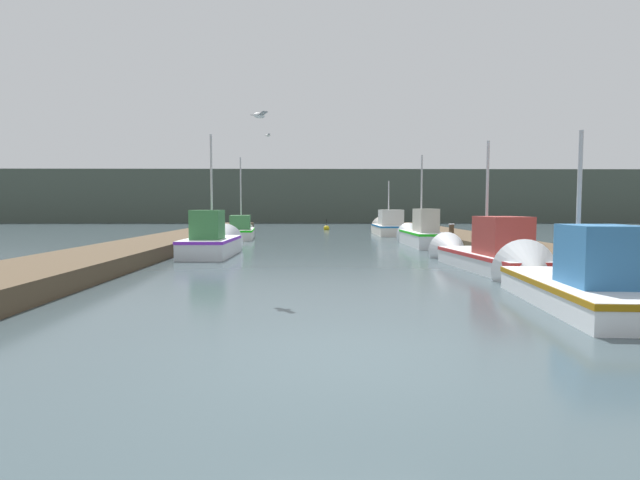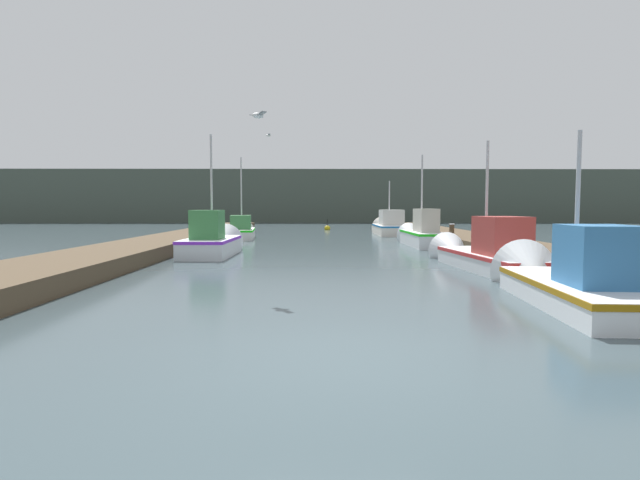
% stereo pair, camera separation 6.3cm
% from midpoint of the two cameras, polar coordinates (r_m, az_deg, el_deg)
% --- Properties ---
extents(ground_plane, '(200.00, 200.00, 0.00)m').
position_cam_midpoint_polar(ground_plane, '(6.10, 3.60, -13.30)').
color(ground_plane, '#38474C').
extents(dock_left, '(2.77, 40.00, 0.47)m').
position_cam_midpoint_polar(dock_left, '(22.78, -16.90, -0.26)').
color(dock_left, '#4C3D2B').
rests_on(dock_left, ground_plane).
extents(dock_right, '(2.77, 40.00, 0.47)m').
position_cam_midpoint_polar(dock_right, '(23.04, 17.74, -0.23)').
color(dock_right, '#4C3D2B').
rests_on(dock_right, ground_plane).
extents(distant_shore_ridge, '(120.00, 16.00, 5.96)m').
position_cam_midpoint_polar(distant_shore_ridge, '(63.29, -0.23, 4.90)').
color(distant_shore_ridge, '#424C42').
rests_on(distant_shore_ridge, ground_plane).
extents(fishing_boat_0, '(2.02, 5.39, 3.72)m').
position_cam_midpoint_polar(fishing_boat_0, '(10.74, 26.42, -4.12)').
color(fishing_boat_0, silver).
rests_on(fishing_boat_0, ground_plane).
extents(fishing_boat_1, '(1.86, 6.19, 4.06)m').
position_cam_midpoint_polar(fishing_boat_1, '(15.35, 18.12, -1.43)').
color(fishing_boat_1, silver).
rests_on(fishing_boat_1, ground_plane).
extents(fishing_boat_2, '(1.69, 4.67, 4.86)m').
position_cam_midpoint_polar(fishing_boat_2, '(19.08, -11.97, -0.17)').
color(fishing_boat_2, silver).
rests_on(fishing_boat_2, ground_plane).
extents(fishing_boat_3, '(1.38, 5.54, 4.46)m').
position_cam_midpoint_polar(fishing_boat_3, '(23.74, 11.50, 0.70)').
color(fishing_boat_3, silver).
rests_on(fishing_boat_3, ground_plane).
extents(fishing_boat_4, '(1.73, 4.75, 4.92)m').
position_cam_midpoint_polar(fishing_boat_4, '(28.70, -8.85, 1.05)').
color(fishing_boat_4, silver).
rests_on(fishing_boat_4, ground_plane).
extents(fishing_boat_5, '(1.76, 5.61, 3.94)m').
position_cam_midpoint_polar(fishing_boat_5, '(32.63, 7.93, 1.57)').
color(fishing_boat_5, silver).
rests_on(fishing_boat_5, ground_plane).
extents(mooring_piling_0, '(0.24, 0.24, 1.09)m').
position_cam_midpoint_polar(mooring_piling_0, '(21.53, 14.89, 0.39)').
color(mooring_piling_0, '#473523').
rests_on(mooring_piling_0, ground_plane).
extents(mooring_piling_3, '(0.25, 0.25, 0.98)m').
position_cam_midpoint_polar(mooring_piling_3, '(36.82, -8.42, 1.76)').
color(mooring_piling_3, '#473523').
rests_on(mooring_piling_3, ground_plane).
extents(channel_buoy, '(0.45, 0.45, 0.95)m').
position_cam_midpoint_polar(channel_buoy, '(38.51, 0.89, 1.35)').
color(channel_buoy, gold).
rests_on(channel_buoy, ground_plane).
extents(seagull_lead, '(0.31, 0.56, 0.12)m').
position_cam_midpoint_polar(seagull_lead, '(26.91, -5.84, 11.82)').
color(seagull_lead, white).
extents(seagull_1, '(0.42, 0.51, 0.12)m').
position_cam_midpoint_polar(seagull_1, '(11.29, -6.95, 13.95)').
color(seagull_1, white).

